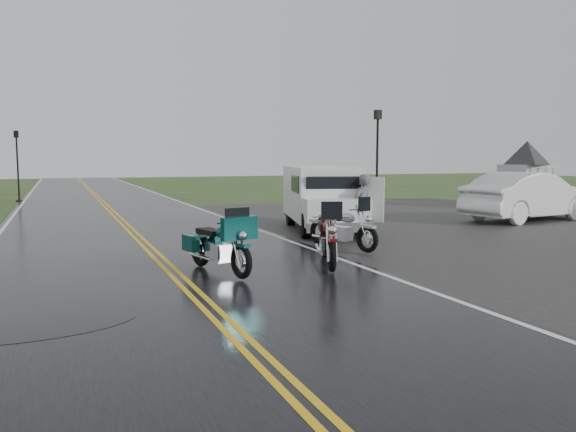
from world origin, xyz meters
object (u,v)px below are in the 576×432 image
object	(u,v)px
motorcycle_red	(332,241)
motorcycle_teal	(241,247)
sedan_white	(528,197)
lamp_post_far_left	(18,166)
person_at_van	(362,207)
lamp_post_far_right	(377,158)
van_white	(306,203)
visitor_center	(527,157)
motorcycle_silver	(367,228)

from	to	relation	value
motorcycle_red	motorcycle_teal	bearing A→B (deg)	-161.03
motorcycle_teal	sedan_white	size ratio (longest dim) A/B	0.42
motorcycle_red	lamp_post_far_left	bearing A→B (deg)	127.62
motorcycle_red	person_at_van	distance (m)	5.18
motorcycle_teal	lamp_post_far_right	size ratio (longest dim) A/B	0.49
motorcycle_red	lamp_post_far_right	distance (m)	16.82
motorcycle_red	van_white	distance (m)	4.99
visitor_center	person_at_van	bearing A→B (deg)	-150.72
motorcycle_red	motorcycle_teal	size ratio (longest dim) A/B	1.02
motorcycle_silver	lamp_post_far_right	xyz separation A→B (m)	(7.59, 12.11, 1.69)
visitor_center	lamp_post_far_left	distance (m)	26.55
motorcycle_red	van_white	bearing A→B (deg)	92.91
van_white	person_at_van	bearing A→B (deg)	-5.70
van_white	lamp_post_far_left	size ratio (longest dim) A/B	1.40
motorcycle_red	sedan_white	bearing A→B (deg)	49.08
visitor_center	sedan_white	world-z (taller)	visitor_center
visitor_center	motorcycle_teal	distance (m)	22.47
visitor_center	lamp_post_far_right	bearing A→B (deg)	166.66
person_at_van	lamp_post_far_left	world-z (taller)	lamp_post_far_left
motorcycle_silver	sedan_white	distance (m)	10.16
visitor_center	van_white	bearing A→B (deg)	-154.88
person_at_van	lamp_post_far_left	xyz separation A→B (m)	(-10.03, 19.11, 0.99)
motorcycle_teal	sedan_white	xyz separation A→B (m)	(12.94, 5.85, 0.22)
visitor_center	motorcycle_red	distance (m)	20.96
motorcycle_teal	lamp_post_far_left	distance (m)	23.79
van_white	lamp_post_far_left	distance (m)	20.41
visitor_center	sedan_white	bearing A→B (deg)	-134.57
lamp_post_far_right	visitor_center	bearing A→B (deg)	-13.34
visitor_center	lamp_post_far_right	xyz separation A→B (m)	(-7.68, 1.82, -0.05)
van_white	motorcycle_red	bearing A→B (deg)	-93.19
motorcycle_silver	van_white	xyz separation A→B (m)	(-0.27, 3.01, 0.39)
motorcycle_red	sedan_white	distance (m)	12.55
person_at_van	lamp_post_far_right	xyz separation A→B (m)	(6.34, 9.68, 1.42)
person_at_van	motorcycle_silver	bearing A→B (deg)	38.65
sedan_white	lamp_post_far_left	distance (m)	25.05
van_white	motorcycle_teal	bearing A→B (deg)	-111.29
person_at_van	sedan_white	world-z (taller)	person_at_van
motorcycle_silver	sedan_white	xyz separation A→B (m)	(9.26, 4.19, 0.23)
motorcycle_teal	motorcycle_silver	xyz separation A→B (m)	(3.68, 1.67, -0.02)
motorcycle_teal	person_at_van	xyz separation A→B (m)	(4.94, 4.10, 0.25)
van_white	lamp_post_far_left	xyz separation A→B (m)	(-8.51, 18.53, 0.86)
visitor_center	motorcycle_teal	xyz separation A→B (m)	(-18.95, -11.96, -1.72)
motorcycle_teal	van_white	xyz separation A→B (m)	(3.41, 4.67, 0.37)
van_white	lamp_post_far_left	world-z (taller)	lamp_post_far_left
motorcycle_silver	lamp_post_far_left	distance (m)	23.29
motorcycle_silver	person_at_van	world-z (taller)	person_at_van
person_at_van	sedan_white	size ratio (longest dim) A/B	0.34
person_at_van	lamp_post_far_right	size ratio (longest dim) A/B	0.39
sedan_white	motorcycle_red	bearing A→B (deg)	109.43
lamp_post_far_left	motorcycle_silver	bearing A→B (deg)	-67.82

